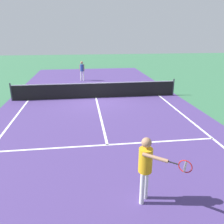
{
  "coord_description": "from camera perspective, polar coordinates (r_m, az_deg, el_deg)",
  "views": [
    {
      "loc": [
        -0.8,
        -13.77,
        3.88
      ],
      "look_at": [
        0.27,
        -5.64,
        1.0
      ],
      "focal_mm": 36.35,
      "sensor_mm": 36.0,
      "label": 1
    }
  ],
  "objects": [
    {
      "name": "ground_plane",
      "position": [
        14.33,
        -4.06,
        3.6
      ],
      "size": [
        60.0,
        60.0,
        0.0
      ],
      "primitive_type": "plane",
      "color": "#38724C"
    },
    {
      "name": "court_surface_inbounds",
      "position": [
        14.33,
        -4.06,
        3.6
      ],
      "size": [
        10.62,
        24.4,
        0.0
      ],
      "primitive_type": "cube",
      "color": "#4C387A",
      "rests_on": "ground_plane"
    },
    {
      "name": "line_sideline_right",
      "position": [
        10.02,
        22.64,
        -4.99
      ],
      "size": [
        0.1,
        11.89,
        0.01
      ],
      "primitive_type": "cube",
      "color": "white",
      "rests_on": "ground_plane"
    },
    {
      "name": "line_service_near",
      "position": [
        8.37,
        -1.19,
        -8.25
      ],
      "size": [
        8.22,
        0.1,
        0.01
      ],
      "primitive_type": "cube",
      "color": "white",
      "rests_on": "ground_plane"
    },
    {
      "name": "line_center_service",
      "position": [
        11.29,
        -3.01,
        -0.76
      ],
      "size": [
        0.1,
        6.4,
        0.01
      ],
      "primitive_type": "cube",
      "color": "white",
      "rests_on": "ground_plane"
    },
    {
      "name": "net",
      "position": [
        14.21,
        -4.11,
        5.51
      ],
      "size": [
        10.17,
        0.09,
        1.07
      ],
      "color": "#33383D",
      "rests_on": "ground_plane"
    },
    {
      "name": "player_near",
      "position": [
        5.36,
        8.66,
        -12.67
      ],
      "size": [
        0.88,
        0.99,
        1.7
      ],
      "color": "white",
      "rests_on": "ground_plane"
    },
    {
      "name": "player_far",
      "position": [
        19.58,
        -7.56,
        10.71
      ],
      "size": [
        0.4,
        0.32,
        1.62
      ],
      "color": "white",
      "rests_on": "ground_plane"
    }
  ]
}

